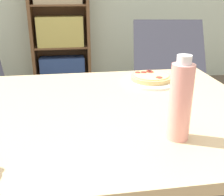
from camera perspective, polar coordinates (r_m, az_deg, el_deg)
dining_table at (r=1.07m, az=-6.23°, el=-6.70°), size 1.32×0.94×0.76m
pizza_on_plate at (r=1.33m, az=7.91°, el=3.91°), size 0.26×0.26×0.04m
drink_bottle at (r=0.80m, az=13.73°, el=-0.62°), size 0.06×0.06×0.25m
lounge_chair_far at (r=2.80m, az=11.69°, el=2.48°), size 0.80×0.86×0.88m
bookshelf at (r=3.52m, az=-10.48°, el=13.50°), size 0.70×0.30×1.50m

